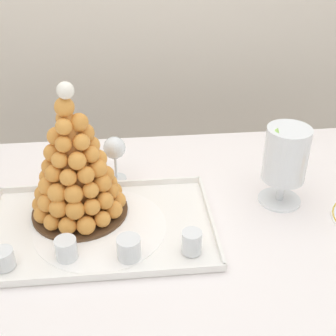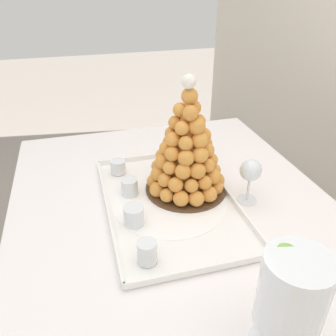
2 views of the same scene
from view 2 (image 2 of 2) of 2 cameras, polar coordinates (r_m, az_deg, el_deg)
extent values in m
cylinder|color=brown|center=(1.68, -17.31, -8.79)|extent=(0.04, 0.04, 0.73)
cylinder|color=brown|center=(1.79, 8.59, -4.88)|extent=(0.04, 0.04, 0.73)
cube|color=brown|center=(0.93, 4.74, -13.90)|extent=(1.54, 0.91, 0.02)
cube|color=white|center=(0.92, 4.78, -13.38)|extent=(1.60, 0.97, 0.00)
cube|color=white|center=(1.02, -24.86, -23.02)|extent=(1.60, 0.01, 0.27)
cube|color=white|center=(1.64, -4.83, 1.85)|extent=(0.01, 0.97, 0.27)
cube|color=white|center=(1.07, 0.25, -5.81)|extent=(0.58, 0.37, 0.01)
cube|color=white|center=(1.03, -9.77, -6.78)|extent=(0.58, 0.01, 0.02)
cube|color=white|center=(1.11, 9.51, -3.76)|extent=(0.58, 0.01, 0.02)
cube|color=white|center=(1.30, -3.17, 1.83)|extent=(0.01, 0.37, 0.02)
cube|color=white|center=(0.85, 5.69, -16.15)|extent=(0.01, 0.37, 0.02)
cylinder|color=white|center=(1.06, 0.25, -5.64)|extent=(0.34, 0.34, 0.00)
cylinder|color=#4C331E|center=(1.12, 2.88, -3.29)|extent=(0.26, 0.26, 0.01)
cone|color=#BA712E|center=(1.04, 3.11, 4.14)|extent=(0.17, 0.17, 0.31)
sphere|color=orange|center=(1.03, 4.65, -5.00)|extent=(0.05, 0.05, 0.05)
sphere|color=orange|center=(1.05, 6.73, -4.25)|extent=(0.05, 0.05, 0.05)
sphere|color=gold|center=(1.08, 7.92, -3.19)|extent=(0.04, 0.04, 0.04)
sphere|color=gold|center=(1.12, 8.06, -1.93)|extent=(0.05, 0.05, 0.05)
sphere|color=gold|center=(1.15, 7.22, -0.78)|extent=(0.05, 0.05, 0.05)
sphere|color=orange|center=(1.18, 5.62, -0.06)|extent=(0.04, 0.04, 0.04)
sphere|color=orange|center=(1.19, 3.58, 0.43)|extent=(0.05, 0.05, 0.05)
sphere|color=orange|center=(1.19, 1.43, 0.40)|extent=(0.05, 0.05, 0.05)
sphere|color=orange|center=(1.17, -0.48, -0.15)|extent=(0.05, 0.05, 0.05)
sphere|color=orange|center=(1.14, -1.82, -1.02)|extent=(0.04, 0.04, 0.04)
sphere|color=orange|center=(1.10, -2.30, -2.16)|extent=(0.05, 0.05, 0.05)
sphere|color=orange|center=(1.07, -1.74, -3.52)|extent=(0.05, 0.05, 0.05)
sphere|color=gold|center=(1.04, -0.16, -4.48)|extent=(0.04, 0.04, 0.04)
sphere|color=orange|center=(1.02, 2.15, -4.97)|extent=(0.05, 0.05, 0.05)
sphere|color=orange|center=(1.03, 5.98, -2.36)|extent=(0.04, 0.04, 0.04)
sphere|color=orange|center=(1.06, 7.30, -1.37)|extent=(0.05, 0.05, 0.05)
sphere|color=gold|center=(1.10, 7.56, -0.35)|extent=(0.04, 0.04, 0.04)
sphere|color=orange|center=(1.13, 6.79, 0.80)|extent=(0.05, 0.05, 0.05)
sphere|color=orange|center=(1.15, 5.23, 1.45)|extent=(0.05, 0.05, 0.05)
sphere|color=gold|center=(1.16, 3.24, 1.75)|extent=(0.04, 0.04, 0.04)
sphere|color=orange|center=(1.16, 1.20, 1.77)|extent=(0.05, 0.05, 0.05)
sphere|color=gold|center=(1.13, -0.51, 1.11)|extent=(0.05, 0.05, 0.05)
sphere|color=orange|center=(1.10, -1.52, 0.25)|extent=(0.05, 0.05, 0.05)
sphere|color=orange|center=(1.07, -1.54, -0.91)|extent=(0.05, 0.05, 0.05)
sphere|color=orange|center=(1.03, -0.47, -1.97)|extent=(0.04, 0.04, 0.04)
sphere|color=orange|center=(1.01, 1.49, -2.70)|extent=(0.05, 0.05, 0.05)
sphere|color=orange|center=(1.01, 3.86, -2.88)|extent=(0.04, 0.04, 0.04)
sphere|color=gold|center=(1.03, 6.55, 0.40)|extent=(0.04, 0.04, 0.04)
sphere|color=gold|center=(1.07, 7.03, 1.32)|extent=(0.04, 0.04, 0.04)
sphere|color=orange|center=(1.11, 6.26, 2.45)|extent=(0.05, 0.05, 0.05)
sphere|color=gold|center=(1.13, 4.55, 3.00)|extent=(0.05, 0.05, 0.05)
sphere|color=orange|center=(1.13, 2.44, 3.27)|extent=(0.04, 0.04, 0.04)
sphere|color=gold|center=(1.12, 0.47, 2.85)|extent=(0.05, 0.05, 0.05)
sphere|color=gold|center=(1.09, -0.78, 1.98)|extent=(0.05, 0.05, 0.05)
sphere|color=orange|center=(1.05, -0.88, 1.00)|extent=(0.05, 0.05, 0.05)
sphere|color=gold|center=(1.02, 0.31, 0.06)|extent=(0.04, 0.04, 0.04)
sphere|color=orange|center=(1.00, 2.48, -0.56)|extent=(0.05, 0.05, 0.05)
sphere|color=orange|center=(1.01, 4.84, -0.47)|extent=(0.05, 0.05, 0.05)
sphere|color=gold|center=(1.04, 6.43, 2.93)|extent=(0.04, 0.04, 0.04)
sphere|color=orange|center=(1.08, 5.99, 3.91)|extent=(0.05, 0.05, 0.05)
sphere|color=orange|center=(1.10, 4.28, 4.63)|extent=(0.05, 0.05, 0.05)
sphere|color=orange|center=(1.10, 2.07, 4.67)|extent=(0.04, 0.04, 0.04)
sphere|color=orange|center=(1.08, 0.28, 4.28)|extent=(0.04, 0.04, 0.04)
sphere|color=orange|center=(1.04, -0.29, 3.28)|extent=(0.04, 0.04, 0.04)
sphere|color=orange|center=(1.01, 0.73, 2.31)|extent=(0.04, 0.04, 0.04)
sphere|color=orange|center=(0.99, 2.97, 1.65)|extent=(0.05, 0.05, 0.05)
sphere|color=gold|center=(1.01, 5.27, 2.14)|extent=(0.05, 0.05, 0.05)
sphere|color=orange|center=(1.04, 5.82, 5.32)|extent=(0.05, 0.05, 0.05)
sphere|color=orange|center=(1.07, 4.47, 6.11)|extent=(0.05, 0.05, 0.05)
sphere|color=orange|center=(1.07, 2.19, 6.33)|extent=(0.05, 0.05, 0.05)
sphere|color=gold|center=(1.05, 0.57, 5.68)|extent=(0.04, 0.04, 0.04)
sphere|color=gold|center=(1.01, 0.82, 4.67)|extent=(0.04, 0.04, 0.04)
sphere|color=gold|center=(0.99, 2.91, 4.07)|extent=(0.04, 0.04, 0.04)
sphere|color=gold|center=(1.00, 5.20, 4.53)|extent=(0.05, 0.05, 0.05)
sphere|color=orange|center=(1.03, 4.98, 7.57)|extent=(0.04, 0.04, 0.04)
sphere|color=orange|center=(1.05, 2.85, 8.15)|extent=(0.05, 0.05, 0.05)
sphere|color=orange|center=(1.02, 1.18, 7.40)|extent=(0.04, 0.04, 0.04)
sphere|color=gold|center=(0.99, 2.29, 6.52)|extent=(0.04, 0.04, 0.04)
sphere|color=orange|center=(0.99, 4.72, 6.77)|extent=(0.05, 0.05, 0.05)
sphere|color=orange|center=(1.02, 4.15, 9.78)|extent=(0.05, 0.05, 0.05)
sphere|color=gold|center=(1.01, 1.95, 9.48)|extent=(0.04, 0.04, 0.04)
sphere|color=orange|center=(0.98, 3.70, 8.91)|extent=(0.05, 0.05, 0.05)
sphere|color=gold|center=(1.00, 3.55, 11.62)|extent=(0.05, 0.05, 0.05)
sphere|color=white|center=(0.98, 3.41, 13.92)|extent=(0.04, 0.04, 0.04)
cylinder|color=silver|center=(1.21, -8.15, 0.21)|extent=(0.05, 0.05, 0.05)
cylinder|color=brown|center=(1.22, -8.11, -0.32)|extent=(0.05, 0.05, 0.02)
cylinder|color=#8C603D|center=(1.21, -8.16, 0.36)|extent=(0.05, 0.05, 0.01)
sphere|color=brown|center=(1.21, -7.90, 0.95)|extent=(0.01, 0.01, 0.01)
cylinder|color=silver|center=(1.09, -6.30, -3.08)|extent=(0.05, 0.05, 0.05)
cylinder|color=#F4EAC6|center=(1.10, -6.26, -3.73)|extent=(0.05, 0.05, 0.02)
cylinder|color=white|center=(1.09, -6.32, -2.89)|extent=(0.05, 0.05, 0.02)
sphere|color=brown|center=(1.08, -6.51, -2.49)|extent=(0.01, 0.01, 0.01)
cylinder|color=silver|center=(0.97, -5.58, -7.70)|extent=(0.06, 0.06, 0.05)
cylinder|color=#F4EAC6|center=(0.98, -5.53, -8.41)|extent=(0.05, 0.05, 0.02)
cylinder|color=white|center=(0.97, -5.59, -7.49)|extent=(0.05, 0.05, 0.02)
sphere|color=brown|center=(0.97, -5.54, -6.65)|extent=(0.02, 0.02, 0.02)
cylinder|color=silver|center=(0.86, -3.42, -13.50)|extent=(0.05, 0.05, 0.06)
cylinder|color=gold|center=(0.87, -3.39, -14.27)|extent=(0.04, 0.04, 0.02)
cylinder|color=#EAC166|center=(0.85, -3.43, -13.27)|extent=(0.04, 0.04, 0.02)
sphere|color=brown|center=(0.85, -3.61, -12.58)|extent=(0.01, 0.01, 0.01)
cylinder|color=white|center=(0.74, 18.12, -24.33)|extent=(0.02, 0.02, 0.07)
cylinder|color=white|center=(0.66, 19.70, -18.60)|extent=(0.12, 0.12, 0.15)
cylinder|color=#72B2E0|center=(0.70, 19.99, -22.71)|extent=(0.05, 0.05, 0.04)
cylinder|color=#E54C47|center=(0.71, 20.77, -21.12)|extent=(0.05, 0.05, 0.03)
cylinder|color=#9ED860|center=(0.71, 17.94, -21.03)|extent=(0.05, 0.04, 0.05)
cylinder|color=brown|center=(0.69, 16.76, -22.14)|extent=(0.05, 0.04, 0.05)
cylinder|color=#D199D8|center=(0.68, 20.99, -21.95)|extent=(0.05, 0.04, 0.05)
cylinder|color=#F9A54C|center=(0.71, 19.02, -19.07)|extent=(0.04, 0.04, 0.04)
cylinder|color=#E54C47|center=(0.68, 17.49, -21.08)|extent=(0.05, 0.05, 0.04)
cylinder|color=yellow|center=(0.68, 20.94, -19.51)|extent=(0.06, 0.04, 0.06)
cylinder|color=brown|center=(0.69, 19.20, -18.20)|extent=(0.06, 0.04, 0.06)
cylinder|color=#F9A54C|center=(0.66, 17.11, -20.25)|extent=(0.05, 0.04, 0.05)
cylinder|color=pink|center=(0.65, 19.50, -21.78)|extent=(0.06, 0.04, 0.06)
cylinder|color=#D199D8|center=(0.67, 21.06, -17.94)|extent=(0.06, 0.05, 0.06)
cylinder|color=#D199D8|center=(0.66, 18.64, -17.99)|extent=(0.05, 0.05, 0.05)
cylinder|color=pink|center=(0.65, 17.51, -19.30)|extent=(0.05, 0.04, 0.05)
cylinder|color=yellow|center=(0.65, 21.56, -19.71)|extent=(0.05, 0.04, 0.05)
cylinder|color=yellow|center=(0.65, 19.97, -16.57)|extent=(0.04, 0.04, 0.03)
cylinder|color=#9ED860|center=(0.64, 17.83, -17.52)|extent=(0.06, 0.04, 0.06)
cylinder|color=brown|center=(0.64, 21.12, -18.01)|extent=(0.06, 0.04, 0.06)
cylinder|color=#F9A54C|center=(0.64, 19.37, -14.80)|extent=(0.05, 0.04, 0.04)
cylinder|color=brown|center=(0.62, 19.44, -17.25)|extent=(0.04, 0.05, 0.03)
cylinder|color=#F9A54C|center=(0.63, 21.33, -16.17)|extent=(0.05, 0.04, 0.04)
cylinder|color=#9ED860|center=(0.63, 18.44, -13.31)|extent=(0.04, 0.04, 0.05)
cylinder|color=#E54C47|center=(0.60, 21.16, -16.91)|extent=(0.05, 0.05, 0.03)
cylinder|color=#D199D8|center=(0.62, 21.47, -14.59)|extent=(0.04, 0.04, 0.02)
cylinder|color=silver|center=(1.11, 12.72, -5.06)|extent=(0.06, 0.06, 0.00)
cylinder|color=silver|center=(1.09, 12.94, -3.38)|extent=(0.01, 0.01, 0.07)
sphere|color=silver|center=(1.06, 13.35, -0.35)|extent=(0.07, 0.07, 0.07)
camera|label=1|loc=(1.05, -65.76, 21.55)|focal=49.22mm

